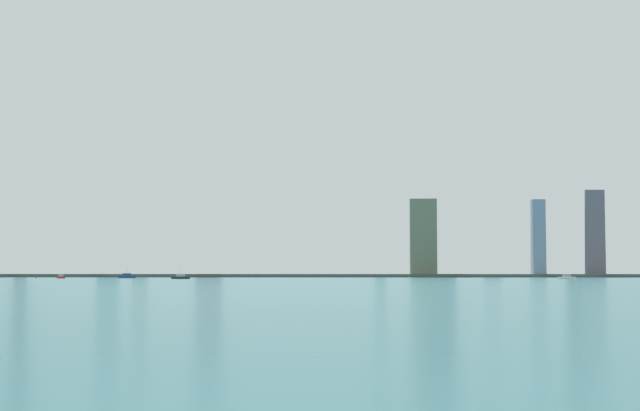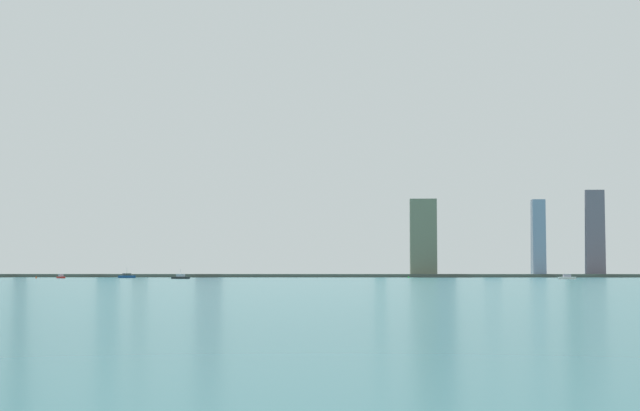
# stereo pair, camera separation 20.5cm
# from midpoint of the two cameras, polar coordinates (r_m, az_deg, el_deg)

# --- Properties ---
(ground_plane) EXTENTS (6000.00, 6000.00, 0.00)m
(ground_plane) POSITION_cam_midpoint_polar(r_m,az_deg,el_deg) (476.32, -9.60, -4.53)
(ground_plane) COLOR #1C484D
(waterfront_pier) EXTENTS (801.50, 44.38, 3.26)m
(waterfront_pier) POSITION_cam_midpoint_polar(r_m,az_deg,el_deg) (997.56, -2.66, -4.12)
(waterfront_pier) COLOR #4A564D
(waterfront_pier) RESTS_ON ground
(observation_tower) EXTENTS (43.09, 43.09, 360.90)m
(observation_tower) POSITION_cam_midpoint_polar(r_m,az_deg,el_deg) (1081.40, -16.99, 5.13)
(observation_tower) COLOR slate
(observation_tower) RESTS_ON ground
(skyscraper_1) EXTENTS (19.23, 23.22, 89.48)m
(skyscraper_1) POSITION_cam_midpoint_polar(r_m,az_deg,el_deg) (1043.50, 15.72, -1.61)
(skyscraper_1) COLOR slate
(skyscraper_1) RESTS_ON ground
(skyscraper_2) EXTENTS (13.70, 16.71, 84.01)m
(skyscraper_2) POSITION_cam_midpoint_polar(r_m,az_deg,el_deg) (1083.84, -10.49, -2.03)
(skyscraper_2) COLOR gray
(skyscraper_2) RESTS_ON ground
(skyscraper_3) EXTENTS (12.45, 15.91, 104.06)m
(skyscraper_3) POSITION_cam_midpoint_polar(r_m,az_deg,el_deg) (1108.14, 3.55, -1.49)
(skyscraper_3) COLOR #8EADB2
(skyscraper_3) RESTS_ON ground
(skyscraper_4) EXTENTS (13.16, 26.12, 79.10)m
(skyscraper_4) POSITION_cam_midpoint_polar(r_m,az_deg,el_deg) (1022.12, 12.62, -1.90)
(skyscraper_4) COLOR #708AAC
(skyscraper_4) RESTS_ON ground
(skyscraper_5) EXTENTS (19.59, 12.38, 135.05)m
(skyscraper_5) POSITION_cam_midpoint_polar(r_m,az_deg,el_deg) (1127.04, -12.21, -1.27)
(skyscraper_5) COLOR #B9AD98
(skyscraper_5) RESTS_ON ground
(skyscraper_6) EXTENTS (13.13, 20.06, 142.68)m
(skyscraper_6) POSITION_cam_midpoint_polar(r_m,az_deg,el_deg) (1089.76, 14.59, -0.32)
(skyscraper_6) COLOR slate
(skyscraper_6) RESTS_ON ground
(skyscraper_7) EXTENTS (26.84, 21.59, 79.28)m
(skyscraper_7) POSITION_cam_midpoint_polar(r_m,az_deg,el_deg) (994.56, 6.06, -1.92)
(skyscraper_7) COLOR slate
(skyscraper_7) RESTS_ON ground
(skyscraper_8) EXTENTS (21.03, 14.88, 103.51)m
(skyscraper_8) POSITION_cam_midpoint_polar(r_m,az_deg,el_deg) (1080.24, -12.27, -1.36)
(skyscraper_8) COLOR slate
(skyscraper_8) RESTS_ON ground
(skyscraper_9) EXTENTS (25.05, 18.98, 136.06)m
(skyscraper_9) POSITION_cam_midpoint_polar(r_m,az_deg,el_deg) (1030.97, -6.51, -1.05)
(skyscraper_9) COLOR slate
(skyscraper_9) RESTS_ON ground
(skyscraper_10) EXTENTS (12.68, 23.07, 151.23)m
(skyscraper_10) POSITION_cam_midpoint_polar(r_m,az_deg,el_deg) (1094.67, 6.10, -0.21)
(skyscraper_10) COLOR gray
(skyscraper_10) RESTS_ON ground
(skyscraper_11) EXTENTS (18.33, 14.46, 57.16)m
(skyscraper_11) POSITION_cam_midpoint_polar(r_m,az_deg,el_deg) (1044.75, 10.05, -2.75)
(skyscraper_11) COLOR #85A5C1
(skyscraper_11) RESTS_ON ground
(skyscraper_12) EXTENTS (26.92, 25.18, 164.90)m
(skyscraper_12) POSITION_cam_midpoint_polar(r_m,az_deg,el_deg) (1043.32, 7.14, -0.18)
(skyscraper_12) COLOR slate
(skyscraper_12) RESTS_ON ground
(boat_0) EXTENTS (12.51, 17.75, 9.82)m
(boat_0) POSITION_cam_midpoint_polar(r_m,az_deg,el_deg) (882.88, -11.26, -4.09)
(boat_0) COLOR navy
(boat_0) RESTS_ON ground
(boat_1) EXTENTS (11.50, 15.51, 3.46)m
(boat_1) POSITION_cam_midpoint_polar(r_m,az_deg,el_deg) (862.93, -14.95, -4.06)
(boat_1) COLOR red
(boat_1) RESTS_ON ground
(boat_2) EXTENTS (13.15, 3.93, 3.67)m
(boat_2) POSITION_cam_midpoint_polar(r_m,az_deg,el_deg) (763.09, 14.27, -4.10)
(boat_2) COLOR white
(boat_2) RESTS_ON ground
(boat_3) EXTENTS (15.49, 10.00, 7.85)m
(boat_3) POSITION_cam_midpoint_polar(r_m,az_deg,el_deg) (776.63, -8.18, -4.18)
(boat_3) COLOR black
(boat_3) RESTS_ON ground
(channel_buoy_1) EXTENTS (1.46, 1.46, 2.36)m
(channel_buoy_1) POSITION_cam_midpoint_polar(r_m,az_deg,el_deg) (859.35, -16.30, -4.04)
(channel_buoy_1) COLOR #E54C19
(channel_buoy_1) RESTS_ON ground
(channel_buoy_2) EXTENTS (1.79, 1.79, 1.87)m
(channel_buoy_2) POSITION_cam_midpoint_polar(r_m,az_deg,el_deg) (908.04, 5.21, -4.18)
(channel_buoy_2) COLOR green
(channel_buoy_2) RESTS_ON ground
(airplane) EXTENTS (28.01, 30.17, 8.81)m
(airplane) POSITION_cam_midpoint_polar(r_m,az_deg,el_deg) (1045.02, -7.83, 6.61)
(airplane) COLOR silver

